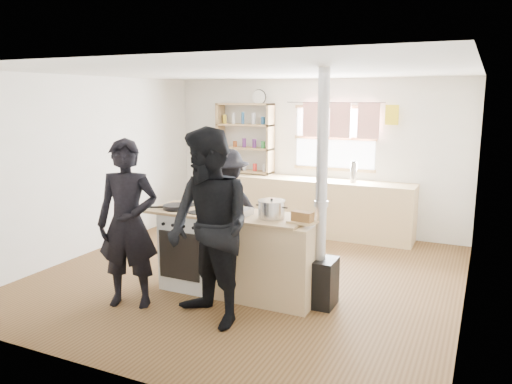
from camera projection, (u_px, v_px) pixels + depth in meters
ground at (248, 276)px, 6.27m from camera, size 5.00×5.00×0.01m
back_counter at (308, 206)px, 8.16m from camera, size 3.40×0.55×0.90m
shelving_unit at (245, 138)px, 8.57m from camera, size 1.00×0.28×1.20m
thermos at (353, 172)px, 7.74m from camera, size 0.10×0.10×0.31m
cooking_island at (239, 254)px, 5.64m from camera, size 1.97×0.64×0.93m
skillet_greens at (175, 207)px, 5.78m from camera, size 0.38×0.38×0.05m
roast_tray at (235, 211)px, 5.52m from camera, size 0.38×0.26×0.07m
stockpot_stove at (211, 203)px, 5.76m from camera, size 0.21×0.21×0.17m
stockpot_counter at (272, 209)px, 5.34m from camera, size 0.29×0.29×0.22m
bread_board at (303, 218)px, 5.14m from camera, size 0.31×0.24×0.12m
flue_heater at (320, 247)px, 5.28m from camera, size 0.35×0.35×2.50m
person_near_left at (128, 224)px, 5.25m from camera, size 0.76×0.63×1.79m
person_near_right at (209, 228)px, 4.80m from camera, size 1.16×1.06×1.94m
person_far at (227, 208)px, 6.55m from camera, size 1.13×0.87×1.55m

